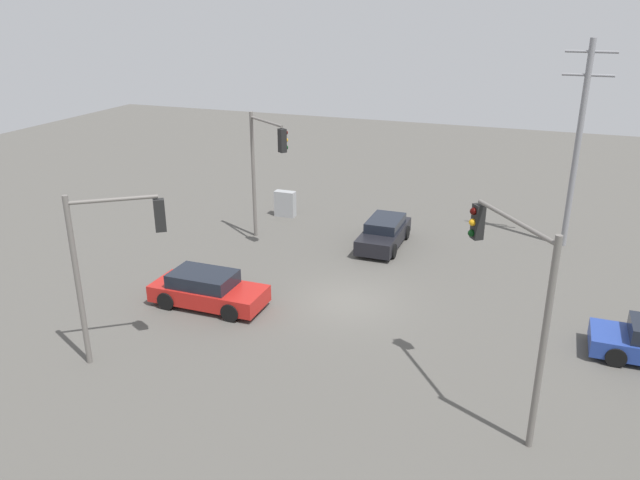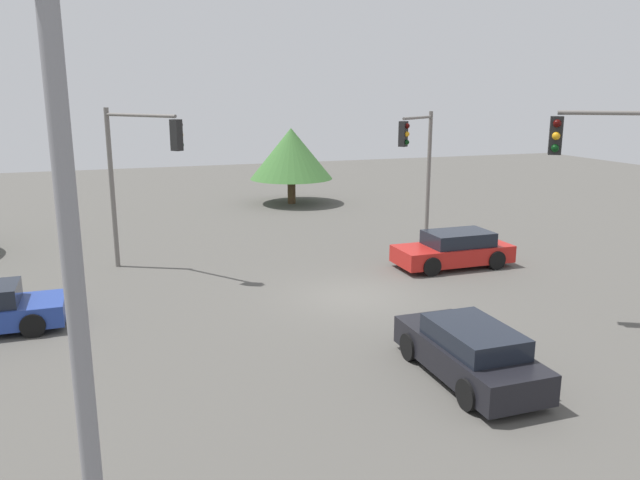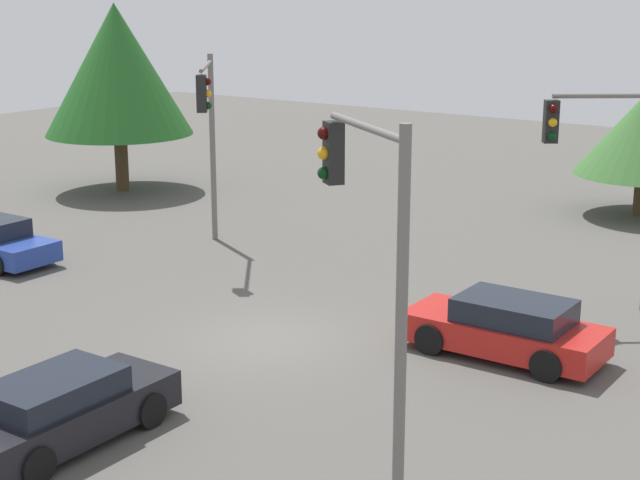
{
  "view_description": "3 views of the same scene",
  "coord_description": "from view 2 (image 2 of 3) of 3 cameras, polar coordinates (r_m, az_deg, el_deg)",
  "views": [
    {
      "loc": [
        -6.78,
        21.28,
        11.16
      ],
      "look_at": [
        0.88,
        0.83,
        2.81
      ],
      "focal_mm": 35.0,
      "sensor_mm": 36.0,
      "label": 1
    },
    {
      "loc": [
        -7.46,
        -18.12,
        6.56
      ],
      "look_at": [
        -0.74,
        1.27,
        1.71
      ],
      "focal_mm": 35.0,
      "sensor_mm": 36.0,
      "label": 2
    },
    {
      "loc": [
        13.49,
        -17.26,
        8.13
      ],
      "look_at": [
        1.35,
        0.19,
        2.59
      ],
      "focal_mm": 55.0,
      "sensor_mm": 36.0,
      "label": 3
    }
  ],
  "objects": [
    {
      "name": "ground_plane",
      "position": [
        20.66,
        3.11,
        -5.23
      ],
      "size": [
        80.0,
        80.0,
        0.0
      ],
      "primitive_type": "plane",
      "color": "#54514C"
    },
    {
      "name": "sedan_red",
      "position": [
        24.59,
        12.15,
        -0.87
      ],
      "size": [
        4.49,
        1.97,
        1.37
      ],
      "rotation": [
        0.0,
        0.0,
        1.57
      ],
      "color": "red",
      "rests_on": "ground_plane"
    },
    {
      "name": "traffic_signal_aux",
      "position": [
        23.56,
        -16.38,
        6.89
      ],
      "size": [
        2.51,
        3.2,
        6.05
      ],
      "rotation": [
        0.0,
        0.0,
        -0.93
      ],
      "color": "slate",
      "rests_on": "ground_plane"
    },
    {
      "name": "tree_left",
      "position": [
        37.75,
        -2.65,
        7.89
      ],
      "size": [
        4.97,
        4.97,
        4.54
      ],
      "color": "#4C3823",
      "rests_on": "ground_plane"
    },
    {
      "name": "traffic_signal_cross",
      "position": [
        18.92,
        25.73,
        5.0
      ],
      "size": [
        2.67,
        2.02,
        6.29
      ],
      "rotation": [
        0.0,
        0.0,
        2.51
      ],
      "color": "slate",
      "rests_on": "ground_plane"
    },
    {
      "name": "utility_pole_tall",
      "position": [
        8.66,
        -22.16,
        2.96
      ],
      "size": [
        2.2,
        0.28,
        9.73
      ],
      "color": "gray",
      "rests_on": "ground_plane"
    },
    {
      "name": "sedan_dark",
      "position": [
        15.2,
        13.46,
        -9.92
      ],
      "size": [
        1.85,
        4.35,
        1.36
      ],
      "color": "black",
      "rests_on": "ground_plane"
    },
    {
      "name": "traffic_signal_main",
      "position": [
        28.11,
        9.03,
        7.72
      ],
      "size": [
        2.47,
        1.94,
        5.77
      ],
      "rotation": [
        0.0,
        0.0,
        3.78
      ],
      "color": "slate",
      "rests_on": "ground_plane"
    }
  ]
}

